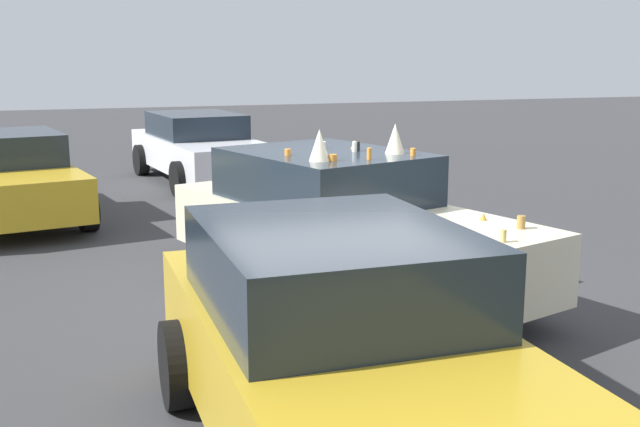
# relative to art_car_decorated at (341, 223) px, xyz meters

# --- Properties ---
(ground_plane) EXTENTS (60.00, 60.00, 0.00)m
(ground_plane) POSITION_rel_art_car_decorated_xyz_m (-0.09, -0.03, -0.76)
(ground_plane) COLOR #38383A
(art_car_decorated) EXTENTS (4.91, 3.09, 1.83)m
(art_car_decorated) POSITION_rel_art_car_decorated_xyz_m (0.00, 0.00, 0.00)
(art_car_decorated) COLOR beige
(art_car_decorated) RESTS_ON ground
(parked_sedan_far_left) EXTENTS (4.74, 2.40, 1.36)m
(parked_sedan_far_left) POSITION_rel_art_car_decorated_xyz_m (7.85, 0.14, -0.06)
(parked_sedan_far_left) COLOR white
(parked_sedan_far_left) RESTS_ON ground
(parked_sedan_near_right) EXTENTS (4.42, 1.97, 1.50)m
(parked_sedan_near_right) POSITION_rel_art_car_decorated_xyz_m (-3.58, 1.26, -0.01)
(parked_sedan_near_right) COLOR gold
(parked_sedan_near_right) RESTS_ON ground
(parked_sedan_near_left) EXTENTS (4.33, 2.61, 1.36)m
(parked_sedan_near_left) POSITION_rel_art_car_decorated_xyz_m (5.01, 3.65, -0.08)
(parked_sedan_near_left) COLOR gold
(parked_sedan_near_left) RESTS_ON ground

